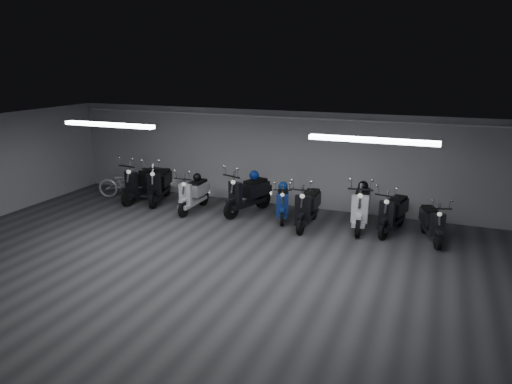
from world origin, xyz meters
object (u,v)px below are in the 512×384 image
at_px(scooter_2, 193,188).
at_px(helmet_1, 197,177).
at_px(helmet_2, 283,186).
at_px(scooter_0, 143,177).
at_px(scooter_4, 283,198).
at_px(helmet_3, 254,175).
at_px(bicycle, 126,180).
at_px(scooter_9, 433,217).
at_px(scooter_1, 159,179).
at_px(scooter_5, 308,200).
at_px(helmet_0, 363,186).
at_px(scooter_3, 248,188).
at_px(scooter_6, 362,200).
at_px(scooter_8, 393,207).

height_order(scooter_2, helmet_1, scooter_2).
xyz_separation_m(helmet_1, helmet_2, (2.53, 0.21, -0.08)).
relative_size(scooter_0, helmet_2, 7.74).
bearing_deg(helmet_1, scooter_4, -0.13).
relative_size(helmet_2, helmet_3, 0.93).
bearing_deg(scooter_0, bicycle, -179.03).
relative_size(scooter_0, scooter_9, 1.24).
relative_size(helmet_1, helmet_2, 0.90).
relative_size(bicycle, helmet_1, 7.45).
bearing_deg(scooter_1, scooter_5, -21.09).
bearing_deg(helmet_1, scooter_2, -89.68).
distance_m(helmet_0, helmet_2, 2.15).
height_order(scooter_1, helmet_1, scooter_1).
xyz_separation_m(scooter_2, scooter_3, (1.52, 0.36, 0.07)).
bearing_deg(scooter_3, scooter_2, -146.89).
bearing_deg(scooter_0, scooter_4, 5.77).
xyz_separation_m(scooter_6, helmet_2, (-2.16, 0.17, 0.12)).
height_order(scooter_8, bicycle, scooter_8).
xyz_separation_m(scooter_3, helmet_2, (1.01, 0.09, 0.12)).
relative_size(scooter_1, scooter_3, 0.99).
relative_size(scooter_2, helmet_3, 6.43).
distance_m(scooter_0, scooter_1, 0.55).
distance_m(scooter_0, bicycle, 0.73).
relative_size(scooter_5, scooter_6, 0.95).
bearing_deg(scooter_2, scooter_4, 5.03).
height_order(scooter_2, bicycle, scooter_2).
bearing_deg(bicycle, scooter_2, -116.44).
bearing_deg(scooter_8, scooter_1, -168.07).
relative_size(scooter_8, helmet_3, 6.55).
xyz_separation_m(scooter_5, scooter_6, (1.30, 0.38, 0.04)).
height_order(helmet_2, helmet_3, helmet_3).
bearing_deg(scooter_8, scooter_9, -2.32).
bearing_deg(scooter_1, helmet_2, -14.36).
bearing_deg(scooter_8, helmet_3, -172.15).
bearing_deg(bicycle, scooter_5, -112.18).
xyz_separation_m(scooter_2, helmet_0, (4.67, 0.56, 0.39)).
bearing_deg(scooter_8, scooter_4, -166.48).
bearing_deg(helmet_1, helmet_0, 3.82).
bearing_deg(helmet_3, helmet_2, -10.33).
relative_size(scooter_0, scooter_2, 1.12).
distance_m(scooter_0, scooter_8, 7.43).
xyz_separation_m(helmet_0, helmet_3, (-3.05, 0.06, 0.00)).
xyz_separation_m(scooter_8, helmet_3, (-3.87, 0.37, 0.38)).
relative_size(scooter_3, scooter_4, 1.25).
bearing_deg(scooter_4, scooter_0, 161.54).
distance_m(scooter_5, scooter_6, 1.36).
height_order(scooter_1, helmet_3, scooter_1).
bearing_deg(helmet_2, scooter_5, -33.00).
xyz_separation_m(scooter_0, helmet_0, (6.61, 0.20, 0.31)).
xyz_separation_m(scooter_1, helmet_3, (3.02, 0.21, 0.32)).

